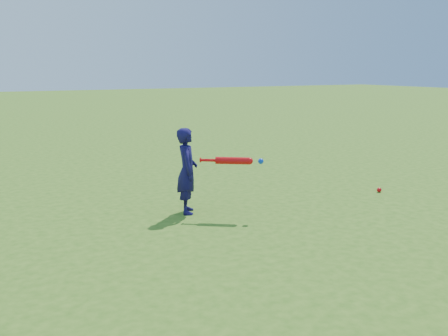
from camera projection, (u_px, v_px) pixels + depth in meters
name	position (u px, v px, depth m)	size (l,w,h in m)	color
ground	(244.00, 216.00, 6.66)	(80.00, 80.00, 0.00)	#386618
child	(187.00, 171.00, 6.70)	(0.42, 0.28, 1.16)	#130E45
ground_ball_red	(379.00, 190.00, 7.92)	(0.07, 0.07, 0.07)	red
bat_swing	(235.00, 161.00, 6.55)	(0.72, 0.52, 0.10)	red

